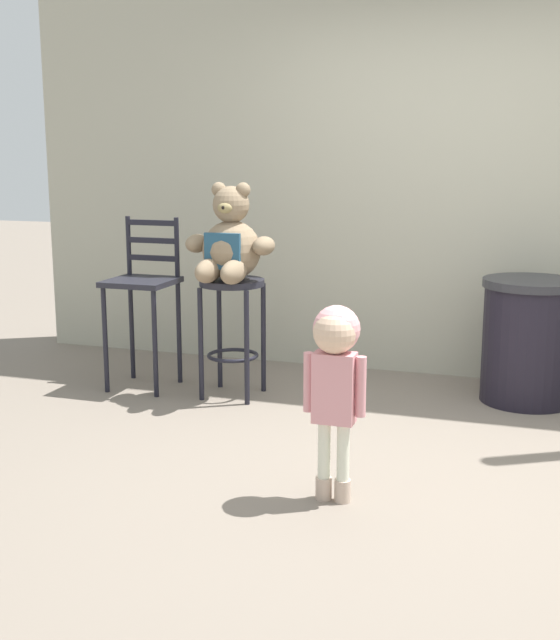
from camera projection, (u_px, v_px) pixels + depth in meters
The scene contains 7 objects.
ground_plane at pixel (410, 470), 4.07m from camera, with size 24.00×24.00×0.00m, color slate.
building_wall at pixel (469, 90), 5.52m from camera, with size 6.40×0.30×3.88m, color #AEAB96.
bar_stool_with_teddy at pixel (232, 312), 5.20m from camera, with size 0.41×0.41×0.75m.
teddy_bear at pixel (230, 245), 5.08m from camera, with size 0.57×0.51×0.60m.
child_walking at pixel (335, 361), 3.59m from camera, with size 0.28×0.22×0.89m.
trash_bin at pixel (528, 341), 5.11m from camera, with size 0.59×0.59×0.77m.
bar_chair_empty at pixel (143, 290), 5.39m from camera, with size 0.42×0.42×1.11m.
Camera 1 is at (0.59, -3.84, 1.54)m, focal length 46.39 mm.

